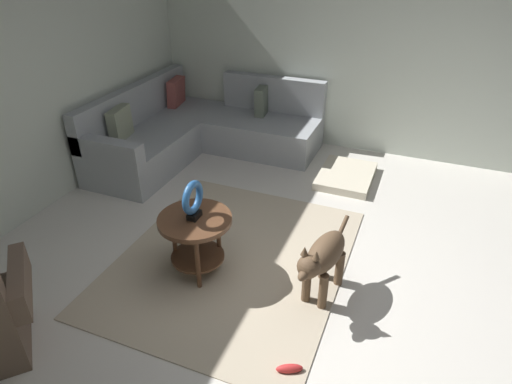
{
  "coord_description": "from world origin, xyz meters",
  "views": [
    {
      "loc": [
        -2.6,
        -0.63,
        2.5
      ],
      "look_at": [
        0.45,
        0.6,
        0.55
      ],
      "focal_mm": 30.84,
      "sensor_mm": 36.0,
      "label": 1
    }
  ],
  "objects_px": {
    "side_table": "(196,230)",
    "torus_sculpture": "(193,199)",
    "dog_bed_mat": "(346,176)",
    "dog_toy_bone": "(289,369)",
    "dog_toy_ball": "(332,254)",
    "dog": "(323,258)",
    "sectional_couch": "(199,132)"
  },
  "relations": [
    {
      "from": "side_table",
      "to": "torus_sculpture",
      "type": "relative_size",
      "value": 1.84
    },
    {
      "from": "dog_bed_mat",
      "to": "dog_toy_bone",
      "type": "height_order",
      "value": "dog_bed_mat"
    },
    {
      "from": "dog_toy_ball",
      "to": "side_table",
      "type": "bearing_deg",
      "value": 119.33
    },
    {
      "from": "dog_bed_mat",
      "to": "dog",
      "type": "bearing_deg",
      "value": -173.97
    },
    {
      "from": "dog_toy_ball",
      "to": "torus_sculpture",
      "type": "bearing_deg",
      "value": 119.33
    },
    {
      "from": "side_table",
      "to": "dog_bed_mat",
      "type": "bearing_deg",
      "value": -21.86
    },
    {
      "from": "torus_sculpture",
      "to": "dog_toy_bone",
      "type": "xyz_separation_m",
      "value": [
        -0.68,
        -1.04,
        -0.68
      ]
    },
    {
      "from": "dog_toy_ball",
      "to": "dog_toy_bone",
      "type": "bearing_deg",
      "value": -179.33
    },
    {
      "from": "dog_bed_mat",
      "to": "dog_toy_bone",
      "type": "relative_size",
      "value": 4.44
    },
    {
      "from": "sectional_couch",
      "to": "dog",
      "type": "xyz_separation_m",
      "value": [
        -1.99,
        -2.14,
        0.09
      ]
    },
    {
      "from": "torus_sculpture",
      "to": "dog_bed_mat",
      "type": "bearing_deg",
      "value": -21.86
    },
    {
      "from": "dog_toy_ball",
      "to": "dog_toy_bone",
      "type": "height_order",
      "value": "dog_toy_ball"
    },
    {
      "from": "sectional_couch",
      "to": "side_table",
      "type": "distance_m",
      "value": 2.36
    },
    {
      "from": "dog",
      "to": "torus_sculpture",
      "type": "bearing_deg",
      "value": 15.44
    },
    {
      "from": "side_table",
      "to": "dog_toy_bone",
      "type": "distance_m",
      "value": 1.3
    },
    {
      "from": "side_table",
      "to": "dog_toy_ball",
      "type": "height_order",
      "value": "side_table"
    },
    {
      "from": "dog_bed_mat",
      "to": "dog",
      "type": "xyz_separation_m",
      "value": [
        -1.98,
        -0.21,
        0.33
      ]
    },
    {
      "from": "torus_sculpture",
      "to": "dog",
      "type": "bearing_deg",
      "value": -84.92
    },
    {
      "from": "dog",
      "to": "dog_toy_ball",
      "type": "height_order",
      "value": "dog"
    },
    {
      "from": "sectional_couch",
      "to": "dog_toy_bone",
      "type": "xyz_separation_m",
      "value": [
        -2.76,
        -2.14,
        -0.26
      ]
    },
    {
      "from": "dog_bed_mat",
      "to": "dog_toy_ball",
      "type": "distance_m",
      "value": 1.51
    },
    {
      "from": "dog_bed_mat",
      "to": "dog_toy_ball",
      "type": "height_order",
      "value": "dog_toy_ball"
    },
    {
      "from": "side_table",
      "to": "torus_sculpture",
      "type": "distance_m",
      "value": 0.29
    },
    {
      "from": "dog",
      "to": "dog_bed_mat",
      "type": "bearing_deg",
      "value": -73.61
    },
    {
      "from": "torus_sculpture",
      "to": "dog_toy_ball",
      "type": "distance_m",
      "value": 1.35
    },
    {
      "from": "dog_bed_mat",
      "to": "dog_toy_bone",
      "type": "bearing_deg",
      "value": -175.68
    },
    {
      "from": "dog_bed_mat",
      "to": "sectional_couch",
      "type": "bearing_deg",
      "value": 89.64
    },
    {
      "from": "torus_sculpture",
      "to": "dog_bed_mat",
      "type": "xyz_separation_m",
      "value": [
        2.07,
        -0.83,
        -0.67
      ]
    },
    {
      "from": "side_table",
      "to": "dog_toy_bone",
      "type": "height_order",
      "value": "side_table"
    },
    {
      "from": "sectional_couch",
      "to": "dog_toy_ball",
      "type": "height_order",
      "value": "sectional_couch"
    },
    {
      "from": "sectional_couch",
      "to": "side_table",
      "type": "relative_size",
      "value": 3.75
    },
    {
      "from": "side_table",
      "to": "dog",
      "type": "xyz_separation_m",
      "value": [
        0.09,
        -1.04,
        -0.04
      ]
    }
  ]
}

